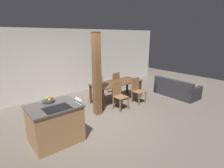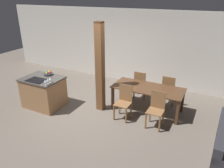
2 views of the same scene
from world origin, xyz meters
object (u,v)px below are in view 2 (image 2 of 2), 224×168
dining_chair_far_left (141,84)px  dining_chair_far_right (169,90)px  kitchen_island (44,92)px  dining_chair_near_left (124,101)px  fruit_bowl (48,73)px  wine_glass_near (45,81)px  wine_glass_middle (48,80)px  timber_post (100,68)px  dining_chair_near_right (156,109)px  wine_glass_far (50,79)px  dining_table (148,90)px

dining_chair_far_left → dining_chair_far_right: 0.90m
kitchen_island → dining_chair_near_left: 2.48m
fruit_bowl → wine_glass_near: (0.49, -0.65, 0.08)m
wine_glass_middle → dining_chair_far_right: size_ratio=0.17×
dining_chair_far_right → timber_post: bearing=34.9°
dining_chair_near_right → dining_chair_far_right: size_ratio=1.00×
dining_chair_far_right → fruit_bowl: bearing=24.5°
wine_glass_near → dining_chair_far_right: 3.62m
wine_glass_far → dining_chair_far_left: (1.94, 1.98, -0.55)m
wine_glass_middle → dining_chair_near_left: (1.94, 0.75, -0.55)m
dining_table → dining_chair_near_right: 0.81m
kitchen_island → dining_chair_far_right: (3.33, 1.80, 0.03)m
fruit_bowl → wine_glass_middle: bearing=-48.6°
wine_glass_near → dining_chair_near_right: bearing=16.5°
dining_chair_near_left → dining_chair_far_right: size_ratio=1.00×
kitchen_island → dining_chair_far_left: size_ratio=1.22×
dining_table → timber_post: (-1.26, -0.53, 0.63)m
dining_table → timber_post: 1.50m
wine_glass_far → dining_chair_far_right: 3.51m
dining_chair_far_right → kitchen_island: bearing=28.4°
dining_table → fruit_bowl: bearing=-163.5°
wine_glass_near → dining_chair_near_right: 3.01m
wine_glass_near → dining_table: 2.85m
kitchen_island → fruit_bowl: 0.58m
dining_chair_far_right → timber_post: (-1.71, -1.19, 0.78)m
wine_glass_far → dining_chair_near_left: 2.12m
dining_chair_far_left → dining_chair_far_right: size_ratio=1.00×
wine_glass_middle → dining_chair_near_right: (2.84, 0.75, -0.55)m
wine_glass_near → dining_chair_near_right: size_ratio=0.17×
fruit_bowl → wine_glass_near: 0.82m
fruit_bowl → wine_glass_near: size_ratio=1.71×
kitchen_island → dining_chair_near_left: size_ratio=1.22×
dining_chair_far_left → wine_glass_far: bearing=45.6°
dining_chair_near_left → dining_chair_far_left: 1.33m
kitchen_island → fruit_bowl: (-0.00, 0.29, 0.50)m
dining_table → dining_chair_near_right: (0.45, -0.66, -0.15)m
wine_glass_middle → dining_chair_far_right: 3.56m
dining_chair_far_left → wine_glass_near: bearing=48.2°
wine_glass_far → timber_post: timber_post is taller
dining_chair_near_left → dining_chair_far_left: same height
dining_table → dining_chair_far_left: 0.81m
wine_glass_far → dining_table: 2.76m
wine_glass_middle → dining_chair_far_left: 2.89m
wine_glass_middle → timber_post: 1.46m
wine_glass_far → dining_chair_far_right: size_ratio=0.17×
kitchen_island → wine_glass_middle: size_ratio=7.12×
wine_glass_middle → timber_post: timber_post is taller
fruit_bowl → dining_table: fruit_bowl is taller
wine_glass_middle → kitchen_island: bearing=150.7°
wine_glass_near → timber_post: 1.52m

